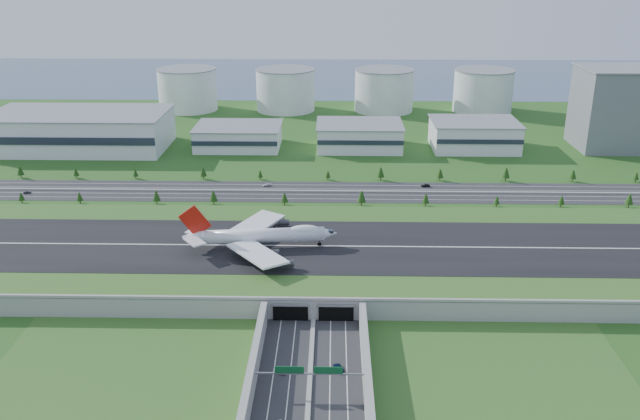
{
  "coord_description": "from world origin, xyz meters",
  "views": [
    {
      "loc": [
        7.21,
        -271.99,
        129.02
      ],
      "look_at": [
        0.68,
        35.0,
        11.77
      ],
      "focal_mm": 38.0,
      "sensor_mm": 36.0,
      "label": 1
    }
  ],
  "objects_px": {
    "car_0": "(284,370)",
    "car_5": "(425,185)",
    "boeing_747": "(260,235)",
    "car_7": "(266,185)",
    "office_tower": "(612,109)",
    "fuel_tank_a": "(188,90)",
    "car_2": "(338,368)",
    "car_4": "(27,192)"
  },
  "relations": [
    {
      "from": "car_2",
      "to": "car_4",
      "type": "bearing_deg",
      "value": -63.7
    },
    {
      "from": "office_tower",
      "to": "car_5",
      "type": "bearing_deg",
      "value": -147.11
    },
    {
      "from": "car_7",
      "to": "car_4",
      "type": "bearing_deg",
      "value": -93.67
    },
    {
      "from": "car_4",
      "to": "car_5",
      "type": "distance_m",
      "value": 229.62
    },
    {
      "from": "car_2",
      "to": "car_7",
      "type": "relative_size",
      "value": 1.13
    },
    {
      "from": "office_tower",
      "to": "car_2",
      "type": "bearing_deg",
      "value": -124.54
    },
    {
      "from": "office_tower",
      "to": "car_5",
      "type": "relative_size",
      "value": 10.94
    },
    {
      "from": "car_5",
      "to": "car_7",
      "type": "relative_size",
      "value": 1.05
    },
    {
      "from": "car_2",
      "to": "car_5",
      "type": "height_order",
      "value": "car_5"
    },
    {
      "from": "fuel_tank_a",
      "to": "car_7",
      "type": "height_order",
      "value": "fuel_tank_a"
    },
    {
      "from": "fuel_tank_a",
      "to": "boeing_747",
      "type": "xyz_separation_m",
      "value": [
        95.61,
        -312.37,
        -3.51
      ]
    },
    {
      "from": "boeing_747",
      "to": "car_0",
      "type": "bearing_deg",
      "value": -85.26
    },
    {
      "from": "boeing_747",
      "to": "car_4",
      "type": "height_order",
      "value": "boeing_747"
    },
    {
      "from": "car_0",
      "to": "car_7",
      "type": "relative_size",
      "value": 0.92
    },
    {
      "from": "office_tower",
      "to": "car_2",
      "type": "relative_size",
      "value": 10.17
    },
    {
      "from": "car_0",
      "to": "car_2",
      "type": "bearing_deg",
      "value": 15.45
    },
    {
      "from": "car_2",
      "to": "car_7",
      "type": "height_order",
      "value": "car_2"
    },
    {
      "from": "office_tower",
      "to": "fuel_tank_a",
      "type": "bearing_deg",
      "value": 160.23
    },
    {
      "from": "car_5",
      "to": "car_2",
      "type": "bearing_deg",
      "value": -25.32
    },
    {
      "from": "office_tower",
      "to": "car_0",
      "type": "relative_size",
      "value": 12.49
    },
    {
      "from": "office_tower",
      "to": "car_5",
      "type": "xyz_separation_m",
      "value": [
        -138.84,
        -89.79,
        -26.55
      ]
    },
    {
      "from": "car_5",
      "to": "car_7",
      "type": "height_order",
      "value": "car_5"
    },
    {
      "from": "boeing_747",
      "to": "car_5",
      "type": "xyz_separation_m",
      "value": [
        85.55,
        107.58,
        -13.04
      ]
    },
    {
      "from": "fuel_tank_a",
      "to": "car_0",
      "type": "relative_size",
      "value": 11.35
    },
    {
      "from": "car_4",
      "to": "car_7",
      "type": "height_order",
      "value": "car_4"
    },
    {
      "from": "car_0",
      "to": "car_5",
      "type": "height_order",
      "value": "car_5"
    },
    {
      "from": "boeing_747",
      "to": "car_7",
      "type": "height_order",
      "value": "boeing_747"
    },
    {
      "from": "fuel_tank_a",
      "to": "office_tower",
      "type": "bearing_deg",
      "value": -19.77
    },
    {
      "from": "car_5",
      "to": "car_4",
      "type": "bearing_deg",
      "value": -95.68
    },
    {
      "from": "car_2",
      "to": "car_4",
      "type": "height_order",
      "value": "car_2"
    },
    {
      "from": "boeing_747",
      "to": "car_5",
      "type": "bearing_deg",
      "value": 45.32
    },
    {
      "from": "car_0",
      "to": "car_2",
      "type": "relative_size",
      "value": 0.81
    },
    {
      "from": "car_7",
      "to": "car_0",
      "type": "bearing_deg",
      "value": -3.11
    },
    {
      "from": "car_4",
      "to": "car_5",
      "type": "xyz_separation_m",
      "value": [
        229.01,
        16.61,
        0.11
      ]
    },
    {
      "from": "car_2",
      "to": "car_0",
      "type": "bearing_deg",
      "value": -14.13
    },
    {
      "from": "office_tower",
      "to": "fuel_tank_a",
      "type": "relative_size",
      "value": 1.1
    },
    {
      "from": "car_5",
      "to": "boeing_747",
      "type": "bearing_deg",
      "value": -48.32
    },
    {
      "from": "boeing_747",
      "to": "office_tower",
      "type": "bearing_deg",
      "value": 35.15
    },
    {
      "from": "fuel_tank_a",
      "to": "car_2",
      "type": "relative_size",
      "value": 9.25
    },
    {
      "from": "car_4",
      "to": "car_5",
      "type": "relative_size",
      "value": 0.84
    },
    {
      "from": "office_tower",
      "to": "boeing_747",
      "type": "height_order",
      "value": "office_tower"
    },
    {
      "from": "office_tower",
      "to": "fuel_tank_a",
      "type": "height_order",
      "value": "office_tower"
    }
  ]
}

